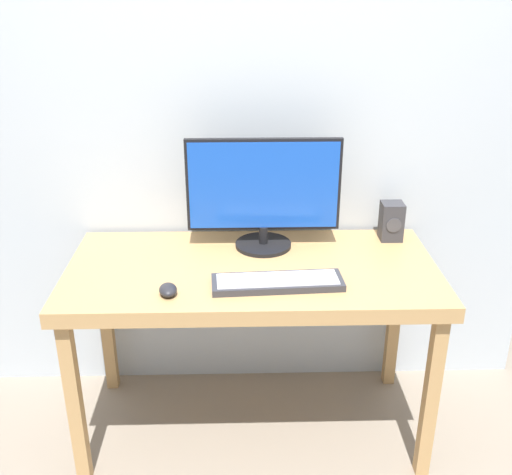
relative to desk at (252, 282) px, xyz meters
name	(u,v)px	position (x,y,z in m)	size (l,w,h in m)	color
ground_plane	(253,424)	(0.00, 0.00, -0.70)	(6.00, 6.00, 0.00)	gray
wall_back	(250,60)	(0.00, 0.39, 0.80)	(2.54, 0.04, 3.00)	#B2BCC6
desk	(252,282)	(0.00, 0.00, 0.00)	(1.44, 0.69, 0.78)	tan
monitor	(264,192)	(0.05, 0.19, 0.31)	(0.62, 0.23, 0.46)	black
keyboard_primary	(277,282)	(0.09, -0.16, 0.09)	(0.48, 0.17, 0.03)	#333338
mouse	(168,290)	(-0.30, -0.22, 0.09)	(0.06, 0.09, 0.04)	#232328
speaker_right	(391,221)	(0.59, 0.24, 0.15)	(0.09, 0.09, 0.16)	#333338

